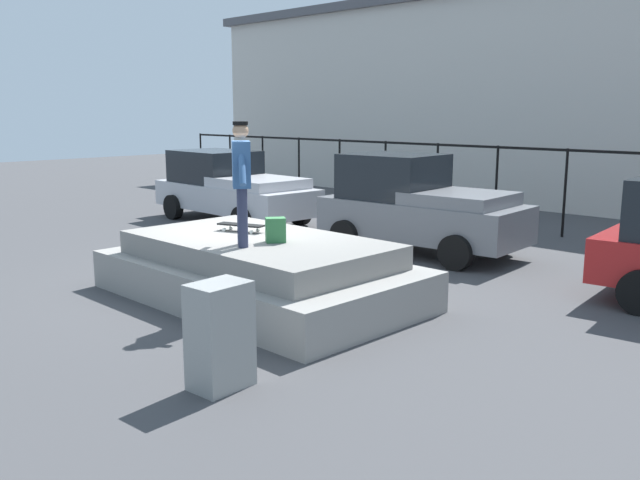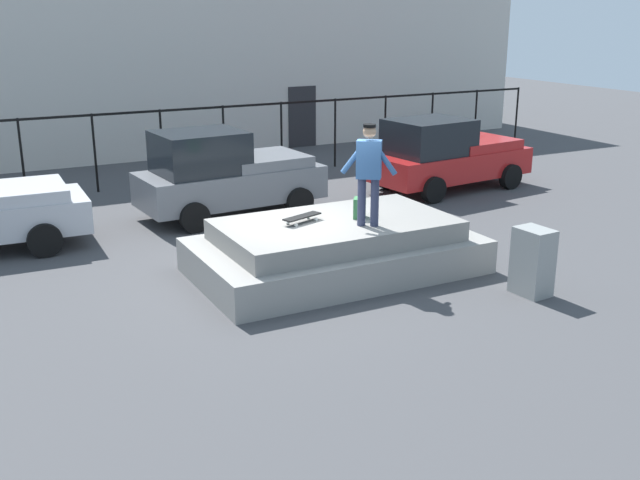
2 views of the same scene
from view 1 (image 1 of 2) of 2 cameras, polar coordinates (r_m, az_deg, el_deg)
The scene contains 10 objects.
ground_plane at distance 11.01m, azimuth -6.67°, elevation -3.94°, with size 60.00×60.00×0.00m, color #424244.
concrete_ledge at distance 10.22m, azimuth -5.20°, elevation -2.61°, with size 4.90×2.80×0.94m.
skateboarder at distance 9.39m, azimuth -6.64°, elevation 5.46°, with size 0.81×0.64×1.72m.
skateboard at distance 10.63m, azimuth -6.68°, elevation 1.24°, with size 0.79×0.44×0.12m.
backpack at distance 9.72m, azimuth -3.77°, elevation 0.85°, with size 0.28×0.20×0.36m, color #33723F.
car_silver_pickup_near at distance 17.37m, azimuth -7.55°, elevation 4.46°, with size 4.85×2.12×1.78m.
car_grey_pickup_mid at distance 13.57m, azimuth 8.12°, elevation 2.91°, with size 4.16×2.18×1.94m.
utility_box at distance 7.01m, azimuth -8.43°, elevation -7.98°, with size 0.44×0.60×1.11m, color gray.
fence_row at distance 16.76m, azimuth 14.68°, elevation 5.47°, with size 24.06×0.06×1.98m.
warehouse_building at distance 23.23m, azimuth 24.06°, elevation 11.05°, with size 29.42×7.95×6.46m.
Camera 1 is at (8.33, -6.63, 2.81)m, focal length 37.96 mm.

